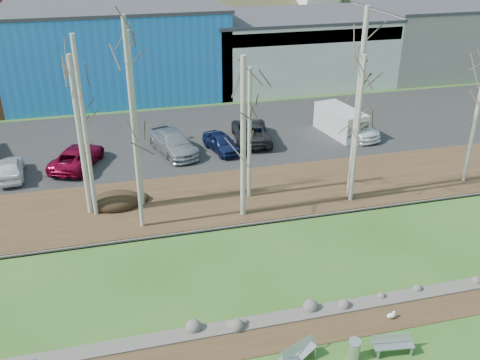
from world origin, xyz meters
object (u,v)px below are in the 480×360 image
object	(u,v)px
bench_intact	(392,345)
car_5	(353,126)
bench_damaged	(298,353)
seagull	(391,315)
car_0	(10,168)
car_2	(173,143)
car_4	(251,131)
car_1	(77,157)
litter_bin	(354,350)
van_white	(342,122)
car_3	(221,143)

from	to	relation	value
bench_intact	car_5	size ratio (longest dim) A/B	0.32
bench_damaged	seagull	distance (m)	4.87
bench_intact	car_0	world-z (taller)	car_0
car_2	car_4	xyz separation A→B (m)	(6.07, 0.92, 0.00)
seagull	bench_damaged	bearing A→B (deg)	174.71
car_1	car_4	bearing A→B (deg)	-149.48
car_0	car_2	size ratio (longest dim) A/B	0.75
litter_bin	seagull	size ratio (longest dim) A/B	1.77
car_4	car_5	size ratio (longest dim) A/B	1.08
litter_bin	seagull	world-z (taller)	litter_bin
bench_damaged	van_white	size ratio (longest dim) A/B	0.34
car_0	car_4	distance (m)	17.12
bench_intact	car_2	xyz separation A→B (m)	(-5.46, 21.84, 0.52)
car_3	van_white	distance (m)	9.88
car_2	litter_bin	bearing A→B (deg)	-95.22
car_5	bench_intact	bearing A→B (deg)	-124.17
bench_damaged	car_5	size ratio (longest dim) A/B	0.33
litter_bin	car_1	size ratio (longest dim) A/B	0.16
car_1	car_5	world-z (taller)	car_5
car_1	car_2	bearing A→B (deg)	-150.53
car_2	van_white	distance (m)	13.26
bench_intact	bench_damaged	distance (m)	3.77
car_0	car_4	xyz separation A→B (m)	(16.95, 2.40, 0.09)
car_0	car_3	distance (m)	14.33
bench_damaged	car_5	world-z (taller)	car_5
car_2	car_4	distance (m)	6.14
bench_damaged	car_4	xyz separation A→B (m)	(4.35, 22.25, 0.55)
bench_intact	car_2	distance (m)	22.52
bench_damaged	litter_bin	xyz separation A→B (m)	(2.14, -0.41, 0.03)
car_2	car_5	distance (m)	14.06
car_4	van_white	bearing A→B (deg)	-177.31
bench_intact	car_3	size ratio (longest dim) A/B	0.42
seagull	car_5	xyz separation A→B (m)	(7.63, 20.13, 0.71)
car_4	van_white	size ratio (longest dim) A/B	1.13
litter_bin	car_5	bearing A→B (deg)	64.98
car_3	car_5	bearing A→B (deg)	-10.82
bench_damaged	bench_intact	bearing A→B (deg)	-30.41
car_1	car_4	size ratio (longest dim) A/B	0.91
car_3	car_5	xyz separation A→B (m)	(10.64, 0.64, 0.09)
bench_damaged	car_2	size ratio (longest dim) A/B	0.32
car_2	car_5	world-z (taller)	car_2
bench_damaged	car_0	bearing A→B (deg)	99.68
bench_intact	car_1	world-z (taller)	car_1
car_2	car_4	world-z (taller)	car_4
bench_damaged	litter_bin	distance (m)	2.18
bench_damaged	car_2	world-z (taller)	car_2
car_2	car_1	bearing A→B (deg)	171.09
seagull	van_white	world-z (taller)	van_white
litter_bin	car_5	distance (m)	24.09
bench_intact	car_0	bearing A→B (deg)	136.53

